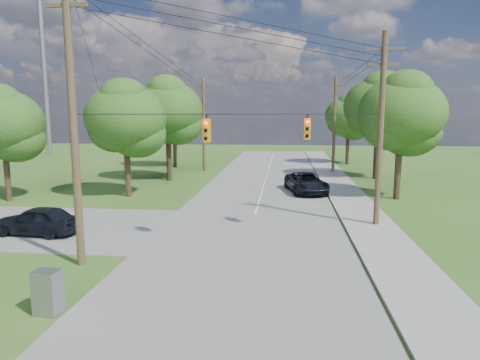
# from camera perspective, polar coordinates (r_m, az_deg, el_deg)

# --- Properties ---
(ground) EXTENTS (140.00, 140.00, 0.00)m
(ground) POSITION_cam_1_polar(r_m,az_deg,el_deg) (17.47, -6.99, -12.08)
(ground) COLOR #355C1E
(ground) RESTS_ON ground
(main_road) EXTENTS (10.00, 100.00, 0.03)m
(main_road) POSITION_cam_1_polar(r_m,az_deg,el_deg) (21.86, 1.13, -7.65)
(main_road) COLOR gray
(main_road) RESTS_ON ground
(sidewalk_east) EXTENTS (2.60, 100.00, 0.12)m
(sidewalk_east) POSITION_cam_1_polar(r_m,az_deg,el_deg) (22.34, 18.69, -7.65)
(sidewalk_east) COLOR gray
(sidewalk_east) RESTS_ON ground
(pole_sw) EXTENTS (2.00, 0.32, 12.00)m
(pole_sw) POSITION_cam_1_polar(r_m,az_deg,el_deg) (18.31, -21.41, 8.26)
(pole_sw) COLOR brown
(pole_sw) RESTS_ON ground
(pole_ne) EXTENTS (2.00, 0.32, 10.50)m
(pole_ne) POSITION_cam_1_polar(r_m,az_deg,el_deg) (24.45, 18.24, 6.64)
(pole_ne) COLOR brown
(pole_ne) RESTS_ON ground
(pole_north_e) EXTENTS (2.00, 0.32, 10.00)m
(pole_north_e) POSITION_cam_1_polar(r_m,az_deg,el_deg) (46.19, 12.47, 7.28)
(pole_north_e) COLOR brown
(pole_north_e) RESTS_ON ground
(pole_north_w) EXTENTS (2.00, 0.32, 10.00)m
(pole_north_w) POSITION_cam_1_polar(r_m,az_deg,el_deg) (46.73, -4.87, 7.47)
(pole_north_w) COLOR brown
(pole_north_w) RESTS_ON ground
(power_lines) EXTENTS (13.93, 29.62, 4.93)m
(power_lines) POSITION_cam_1_polar(r_m,az_deg,el_deg) (27.68, 1.31, 14.92)
(power_lines) COLOR black
(power_lines) RESTS_ON ground
(traffic_signals) EXTENTS (4.91, 3.27, 1.05)m
(traffic_signals) POSITION_cam_1_polar(r_m,az_deg,el_deg) (20.37, 2.61, 6.80)
(traffic_signals) COLOR orange
(traffic_signals) RESTS_ON ground
(radio_mast) EXTENTS (0.70, 0.70, 45.00)m
(radio_mast) POSITION_cam_1_polar(r_m,az_deg,el_deg) (73.31, -25.16, 20.87)
(radio_mast) COLOR gray
(radio_mast) RESTS_ON ground
(tree_w_near) EXTENTS (6.00, 6.00, 8.40)m
(tree_w_near) POSITION_cam_1_polar(r_m,az_deg,el_deg) (33.05, -15.01, 8.03)
(tree_w_near) COLOR #463523
(tree_w_near) RESTS_ON ground
(tree_w_mid) EXTENTS (6.40, 6.40, 9.22)m
(tree_w_mid) POSITION_cam_1_polar(r_m,az_deg,el_deg) (40.35, -9.61, 9.23)
(tree_w_mid) COLOR #463523
(tree_w_mid) RESTS_ON ground
(tree_w_far) EXTENTS (6.00, 6.00, 8.73)m
(tree_w_far) POSITION_cam_1_polar(r_m,az_deg,el_deg) (50.53, -8.75, 8.77)
(tree_w_far) COLOR #463523
(tree_w_far) RESTS_ON ground
(tree_e_near) EXTENTS (6.20, 6.20, 8.81)m
(tree_e_near) POSITION_cam_1_polar(r_m,az_deg,el_deg) (32.94, 20.70, 8.33)
(tree_e_near) COLOR #463523
(tree_e_near) RESTS_ON ground
(tree_e_mid) EXTENTS (6.60, 6.60, 9.64)m
(tree_e_mid) POSITION_cam_1_polar(r_m,az_deg,el_deg) (42.80, 18.01, 9.34)
(tree_e_mid) COLOR #463523
(tree_e_mid) RESTS_ON ground
(tree_e_far) EXTENTS (5.80, 5.80, 8.32)m
(tree_e_far) POSITION_cam_1_polar(r_m,az_deg,el_deg) (54.45, 14.30, 8.26)
(tree_e_far) COLOR #463523
(tree_e_far) RESTS_ON ground
(tree_cross_n) EXTENTS (5.60, 5.60, 7.91)m
(tree_cross_n) POSITION_cam_1_polar(r_m,az_deg,el_deg) (34.59, -29.07, 6.70)
(tree_cross_n) COLOR #463523
(tree_cross_n) RESTS_ON ground
(car_cross_dark) EXTENTS (4.54, 2.11, 1.50)m
(car_cross_dark) POSITION_cam_1_polar(r_m,az_deg,el_deg) (24.47, -25.42, -4.87)
(car_cross_dark) COLOR black
(car_cross_dark) RESTS_ON cross_road
(car_main_north) EXTENTS (3.67, 6.04, 1.57)m
(car_main_north) POSITION_cam_1_polar(r_m,az_deg,el_deg) (34.25, 8.82, -0.35)
(car_main_north) COLOR black
(car_main_north) RESTS_ON main_road
(control_cabinet) EXTENTS (0.87, 0.68, 1.43)m
(control_cabinet) POSITION_cam_1_polar(r_m,az_deg,el_deg) (14.98, -24.24, -13.53)
(control_cabinet) COLOR gray
(control_cabinet) RESTS_ON ground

